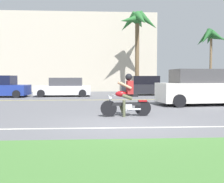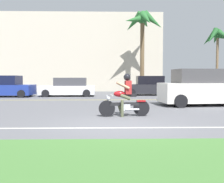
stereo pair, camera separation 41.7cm
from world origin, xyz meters
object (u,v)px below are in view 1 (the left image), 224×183
parked_car_1 (64,88)px  parked_car_2 (143,86)px  parked_car_0 (1,87)px  palm_tree_0 (211,40)px  palm_tree_1 (137,25)px  suv_nearby (203,88)px  parked_car_3 (216,87)px  motorcyclist (126,98)px

parked_car_1 → parked_car_2: 6.51m
parked_car_0 → parked_car_2: (11.00, 1.59, -0.01)m
palm_tree_0 → palm_tree_1: bearing=176.0°
suv_nearby → palm_tree_1: size_ratio=0.65×
parked_car_0 → parked_car_3: 16.69m
parked_car_0 → suv_nearby: bearing=-26.7°
parked_car_0 → palm_tree_0: 18.55m
parked_car_0 → parked_car_3: size_ratio=1.05×
parked_car_0 → parked_car_2: 11.11m
parked_car_3 → palm_tree_0: bearing=73.5°
suv_nearby → parked_car_3: bearing=60.1°
suv_nearby → parked_car_1: (-8.16, 6.90, -0.24)m
parked_car_0 → palm_tree_1: palm_tree_1 is taller
parked_car_0 → palm_tree_0: bearing=12.0°
motorcyclist → palm_tree_0: 17.41m
suv_nearby → parked_car_0: size_ratio=1.27×
parked_car_1 → palm_tree_1: size_ratio=0.56×
parked_car_1 → palm_tree_0: (13.08, 3.27, 4.27)m
palm_tree_1 → parked_car_0: bearing=-158.8°
parked_car_2 → parked_car_3: size_ratio=1.00×
suv_nearby → motorcyclist: bearing=-140.0°
parked_car_2 → palm_tree_0: bearing=18.0°
palm_tree_1 → parked_car_3: bearing=-33.1°
parked_car_3 → palm_tree_1: size_ratio=0.49×
parked_car_2 → parked_car_0: bearing=-171.8°
parked_car_0 → parked_car_2: bearing=8.2°
parked_car_3 → parked_car_1: bearing=179.8°
parked_car_0 → palm_tree_0: size_ratio=0.66×
palm_tree_0 → suv_nearby: bearing=-115.8°
motorcyclist → suv_nearby: (4.54, 3.81, 0.24)m
suv_nearby → parked_car_3: (3.94, 6.85, -0.24)m
parked_car_0 → palm_tree_1: (10.88, 4.23, 5.52)m
suv_nearby → palm_tree_0: bearing=64.2°
palm_tree_0 → parked_car_3: bearing=-106.5°
parked_car_0 → parked_car_2: size_ratio=1.05×
motorcyclist → parked_car_0: parked_car_0 is taller
parked_car_0 → palm_tree_0: (17.67, 3.76, 4.20)m
suv_nearby → parked_car_3: size_ratio=1.33×
parked_car_3 → palm_tree_1: 8.91m
parked_car_1 → parked_car_0: bearing=-173.9°
palm_tree_1 → parked_car_1: bearing=-149.2°
motorcyclist → parked_car_1: 11.31m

